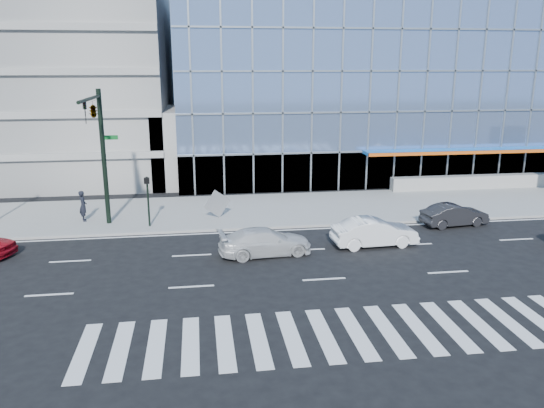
% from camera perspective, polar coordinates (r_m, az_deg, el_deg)
% --- Properties ---
extents(ground, '(160.00, 160.00, 0.00)m').
position_cam_1_polar(ground, '(28.18, 3.71, -4.93)').
color(ground, black).
rests_on(ground, ground).
extents(sidewalk, '(120.00, 8.00, 0.15)m').
position_cam_1_polar(sidewalk, '(35.66, 1.11, -0.51)').
color(sidewalk, gray).
rests_on(sidewalk, ground).
extents(theatre_building, '(42.00, 26.00, 15.00)m').
position_cam_1_polar(theatre_building, '(55.52, 12.80, 12.42)').
color(theatre_building, '#7592C4').
rests_on(theatre_building, ground).
extents(parking_garage, '(24.00, 24.00, 20.00)m').
position_cam_1_polar(parking_garage, '(53.92, -24.45, 14.09)').
color(parking_garage, gray).
rests_on(parking_garage, ground).
extents(ramp_block, '(6.00, 8.00, 6.00)m').
position_cam_1_polar(ramp_block, '(44.42, -8.68, 6.25)').
color(ramp_block, gray).
rests_on(ramp_block, ground).
extents(traffic_signal, '(1.14, 5.74, 8.00)m').
position_cam_1_polar(traffic_signal, '(31.17, -18.34, 7.93)').
color(traffic_signal, black).
rests_on(traffic_signal, sidewalk).
extents(ped_signal_post, '(0.30, 0.33, 3.00)m').
position_cam_1_polar(ped_signal_post, '(31.89, -13.23, 1.07)').
color(ped_signal_post, black).
rests_on(ped_signal_post, sidewalk).
extents(white_suv, '(4.99, 2.51, 1.39)m').
position_cam_1_polar(white_suv, '(27.22, -0.75, -4.07)').
color(white_suv, silver).
rests_on(white_suv, ground).
extents(white_sedan, '(4.66, 1.85, 1.51)m').
position_cam_1_polar(white_sedan, '(29.04, 10.95, -3.00)').
color(white_sedan, white).
rests_on(white_sedan, ground).
extents(dark_sedan, '(4.20, 1.93, 1.33)m').
position_cam_1_polar(dark_sedan, '(33.90, 19.03, -1.12)').
color(dark_sedan, black).
rests_on(dark_sedan, ground).
extents(pedestrian, '(0.68, 0.81, 1.90)m').
position_cam_1_polar(pedestrian, '(34.43, -19.66, -0.19)').
color(pedestrian, black).
rests_on(pedestrian, sidewalk).
extents(tilted_panel, '(1.70, 0.75, 1.82)m').
position_cam_1_polar(tilted_panel, '(33.25, -5.92, 0.03)').
color(tilted_panel, gray).
rests_on(tilted_panel, sidewalk).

